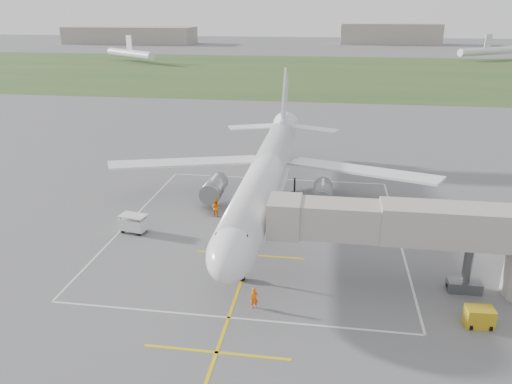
# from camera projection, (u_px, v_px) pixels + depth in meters

# --- Properties ---
(ground) EXTENTS (700.00, 700.00, 0.00)m
(ground) POSITION_uv_depth(u_px,v_px,m) (265.00, 214.00, 55.30)
(ground) COLOR #575759
(ground) RESTS_ON ground
(grass_strip) EXTENTS (700.00, 120.00, 0.02)m
(grass_strip) POSITION_uv_depth(u_px,v_px,m) (314.00, 72.00, 175.78)
(grass_strip) COLOR #2E4E22
(grass_strip) RESTS_ON ground
(apron_markings) EXTENTS (28.20, 60.00, 0.01)m
(apron_markings) POSITION_uv_depth(u_px,v_px,m) (257.00, 236.00, 49.90)
(apron_markings) COLOR yellow
(apron_markings) RESTS_ON ground
(airliner) EXTENTS (38.93, 46.75, 13.52)m
(airliner) POSITION_uv_depth(u_px,v_px,m) (266.00, 174.00, 54.46)
(airliner) COLOR silver
(airliner) RESTS_ON ground
(jet_bridge) EXTENTS (23.40, 5.00, 7.20)m
(jet_bridge) POSITION_uv_depth(u_px,v_px,m) (441.00, 236.00, 38.92)
(jet_bridge) COLOR #A69F96
(jet_bridge) RESTS_ON ground
(gpu_unit) EXTENTS (2.01, 1.48, 1.45)m
(gpu_unit) POSITION_uv_depth(u_px,v_px,m) (479.00, 317.00, 35.59)
(gpu_unit) COLOR #B59416
(gpu_unit) RESTS_ON ground
(baggage_cart) EXTENTS (2.93, 2.09, 1.86)m
(baggage_cart) POSITION_uv_depth(u_px,v_px,m) (134.00, 223.00, 50.45)
(baggage_cart) COLOR silver
(baggage_cart) RESTS_ON ground
(ramp_worker_nose) EXTENTS (0.69, 0.53, 1.67)m
(ramp_worker_nose) POSITION_uv_depth(u_px,v_px,m) (254.00, 298.00, 37.70)
(ramp_worker_nose) COLOR #F75E07
(ramp_worker_nose) RESTS_ON ground
(ramp_worker_wing) EXTENTS (1.15, 1.03, 1.94)m
(ramp_worker_wing) POSITION_uv_depth(u_px,v_px,m) (216.00, 208.00, 54.33)
(ramp_worker_wing) COLOR orange
(ramp_worker_wing) RESTS_ON ground
(distant_hangars) EXTENTS (345.00, 49.00, 12.00)m
(distant_hangars) POSITION_uv_depth(u_px,v_px,m) (297.00, 36.00, 301.55)
(distant_hangars) COLOR gray
(distant_hangars) RESTS_ON ground
(distant_aircraft) EXTENTS (176.33, 55.79, 8.85)m
(distant_aircraft) POSITION_uv_depth(u_px,v_px,m) (313.00, 52.00, 210.65)
(distant_aircraft) COLOR silver
(distant_aircraft) RESTS_ON ground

